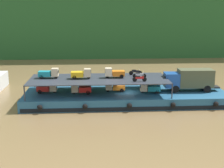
{
  "coord_description": "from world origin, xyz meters",
  "views": [
    {
      "loc": [
        -4.63,
        -42.37,
        12.68
      ],
      "look_at": [
        -1.95,
        0.0,
        2.7
      ],
      "focal_mm": 50.4,
      "sensor_mm": 36.0,
      "label": 1
    }
  ],
  "objects_px": {
    "motorcycle_upper_port": "(139,78)",
    "mini_truck_lower_aft": "(81,89)",
    "covered_lorry": "(190,79)",
    "mini_truck_lower_fore": "(150,88)",
    "mini_truck_upper_mid": "(81,74)",
    "cargo_barge": "(126,97)",
    "motorcycle_upper_stbd": "(135,72)",
    "mini_truck_upper_fore": "(114,73)",
    "mini_truck_upper_stern": "(49,73)",
    "motorcycle_upper_centre": "(139,75)",
    "mini_truck_lower_stern": "(47,88)",
    "mini_truck_lower_mid": "(115,87)"
  },
  "relations": [
    {
      "from": "mini_truck_lower_aft",
      "to": "motorcycle_upper_port",
      "type": "height_order",
      "value": "motorcycle_upper_port"
    },
    {
      "from": "mini_truck_lower_fore",
      "to": "mini_truck_upper_mid",
      "type": "distance_m",
      "value": 9.64
    },
    {
      "from": "mini_truck_lower_aft",
      "to": "motorcycle_upper_stbd",
      "type": "relative_size",
      "value": 1.46
    },
    {
      "from": "motorcycle_upper_stbd",
      "to": "mini_truck_lower_stern",
      "type": "bearing_deg",
      "value": -171.44
    },
    {
      "from": "mini_truck_lower_stern",
      "to": "motorcycle_upper_stbd",
      "type": "bearing_deg",
      "value": 8.56
    },
    {
      "from": "mini_truck_upper_stern",
      "to": "motorcycle_upper_stbd",
      "type": "bearing_deg",
      "value": 7.12
    },
    {
      "from": "cargo_barge",
      "to": "mini_truck_lower_mid",
      "type": "bearing_deg",
      "value": 161.29
    },
    {
      "from": "motorcycle_upper_port",
      "to": "motorcycle_upper_stbd",
      "type": "xyz_separation_m",
      "value": [
        0.06,
        4.47,
        0.0
      ]
    },
    {
      "from": "motorcycle_upper_port",
      "to": "mini_truck_lower_fore",
      "type": "bearing_deg",
      "value": 44.98
    },
    {
      "from": "mini_truck_upper_mid",
      "to": "motorcycle_upper_port",
      "type": "distance_m",
      "value": 8.04
    },
    {
      "from": "covered_lorry",
      "to": "mini_truck_upper_fore",
      "type": "relative_size",
      "value": 2.88
    },
    {
      "from": "mini_truck_upper_stern",
      "to": "mini_truck_upper_fore",
      "type": "height_order",
      "value": "same"
    },
    {
      "from": "cargo_barge",
      "to": "mini_truck_lower_fore",
      "type": "distance_m",
      "value": 3.59
    },
    {
      "from": "mini_truck_lower_fore",
      "to": "motorcycle_upper_centre",
      "type": "bearing_deg",
      "value": 159.32
    },
    {
      "from": "mini_truck_lower_stern",
      "to": "mini_truck_upper_stern",
      "type": "relative_size",
      "value": 1.0
    },
    {
      "from": "cargo_barge",
      "to": "mini_truck_lower_aft",
      "type": "height_order",
      "value": "mini_truck_lower_aft"
    },
    {
      "from": "covered_lorry",
      "to": "mini_truck_upper_stern",
      "type": "distance_m",
      "value": 19.8
    },
    {
      "from": "motorcycle_upper_port",
      "to": "motorcycle_upper_centre",
      "type": "bearing_deg",
      "value": 82.05
    },
    {
      "from": "mini_truck_lower_mid",
      "to": "mini_truck_lower_aft",
      "type": "bearing_deg",
      "value": -169.26
    },
    {
      "from": "mini_truck_upper_stern",
      "to": "motorcycle_upper_port",
      "type": "relative_size",
      "value": 1.47
    },
    {
      "from": "cargo_barge",
      "to": "mini_truck_upper_fore",
      "type": "height_order",
      "value": "mini_truck_upper_fore"
    },
    {
      "from": "mini_truck_upper_stern",
      "to": "motorcycle_upper_stbd",
      "type": "distance_m",
      "value": 12.35
    },
    {
      "from": "mini_truck_upper_fore",
      "to": "motorcycle_upper_stbd",
      "type": "relative_size",
      "value": 1.44
    },
    {
      "from": "mini_truck_lower_aft",
      "to": "mini_truck_upper_mid",
      "type": "xyz_separation_m",
      "value": [
        0.1,
        0.49,
        2.0
      ]
    },
    {
      "from": "covered_lorry",
      "to": "mini_truck_upper_mid",
      "type": "distance_m",
      "value": 15.3
    },
    {
      "from": "motorcycle_upper_stbd",
      "to": "covered_lorry",
      "type": "bearing_deg",
      "value": -14.86
    },
    {
      "from": "mini_truck_upper_fore",
      "to": "covered_lorry",
      "type": "bearing_deg",
      "value": -1.02
    },
    {
      "from": "covered_lorry",
      "to": "motorcycle_upper_port",
      "type": "xyz_separation_m",
      "value": [
        -7.58,
        -2.48,
        0.74
      ]
    },
    {
      "from": "mini_truck_lower_fore",
      "to": "motorcycle_upper_port",
      "type": "bearing_deg",
      "value": -135.02
    },
    {
      "from": "motorcycle_upper_port",
      "to": "covered_lorry",
      "type": "bearing_deg",
      "value": 18.12
    },
    {
      "from": "mini_truck_upper_mid",
      "to": "mini_truck_upper_fore",
      "type": "xyz_separation_m",
      "value": [
        4.57,
        0.36,
        0.0
      ]
    },
    {
      "from": "mini_truck_lower_stern",
      "to": "motorcycle_upper_port",
      "type": "xyz_separation_m",
      "value": [
        12.45,
        -2.59,
        1.74
      ]
    },
    {
      "from": "mini_truck_lower_stern",
      "to": "mini_truck_upper_stern",
      "type": "height_order",
      "value": "mini_truck_upper_stern"
    },
    {
      "from": "mini_truck_lower_stern",
      "to": "mini_truck_lower_mid",
      "type": "xyz_separation_m",
      "value": [
        9.4,
        0.14,
        0.0
      ]
    },
    {
      "from": "mini_truck_lower_fore",
      "to": "cargo_barge",
      "type": "bearing_deg",
      "value": 171.28
    },
    {
      "from": "mini_truck_upper_mid",
      "to": "covered_lorry",
      "type": "bearing_deg",
      "value": 0.62
    },
    {
      "from": "mini_truck_lower_mid",
      "to": "mini_truck_upper_fore",
      "type": "distance_m",
      "value": 2.0
    },
    {
      "from": "mini_truck_lower_mid",
      "to": "mini_truck_upper_mid",
      "type": "relative_size",
      "value": 1.01
    },
    {
      "from": "mini_truck_lower_stern",
      "to": "cargo_barge",
      "type": "bearing_deg",
      "value": -2.0
    },
    {
      "from": "motorcycle_upper_centre",
      "to": "motorcycle_upper_stbd",
      "type": "height_order",
      "value": "same"
    },
    {
      "from": "mini_truck_upper_stern",
      "to": "motorcycle_upper_centre",
      "type": "height_order",
      "value": "mini_truck_upper_stern"
    },
    {
      "from": "cargo_barge",
      "to": "mini_truck_lower_aft",
      "type": "xyz_separation_m",
      "value": [
        -6.26,
        -0.38,
        1.44
      ]
    },
    {
      "from": "mini_truck_upper_fore",
      "to": "motorcycle_upper_centre",
      "type": "xyz_separation_m",
      "value": [
        3.44,
        -0.43,
        -0.26
      ]
    },
    {
      "from": "motorcycle_upper_stbd",
      "to": "motorcycle_upper_port",
      "type": "bearing_deg",
      "value": -90.82
    },
    {
      "from": "mini_truck_lower_mid",
      "to": "motorcycle_upper_port",
      "type": "xyz_separation_m",
      "value": [
        3.06,
        -2.73,
        1.74
      ]
    },
    {
      "from": "mini_truck_lower_aft",
      "to": "mini_truck_upper_fore",
      "type": "xyz_separation_m",
      "value": [
        4.67,
        0.84,
        2.0
      ]
    },
    {
      "from": "covered_lorry",
      "to": "motorcycle_upper_centre",
      "type": "xyz_separation_m",
      "value": [
        -7.26,
        -0.24,
        0.74
      ]
    },
    {
      "from": "mini_truck_upper_fore",
      "to": "motorcycle_upper_stbd",
      "type": "height_order",
      "value": "mini_truck_upper_fore"
    },
    {
      "from": "mini_truck_lower_fore",
      "to": "motorcycle_upper_centre",
      "type": "height_order",
      "value": "motorcycle_upper_centre"
    },
    {
      "from": "motorcycle_upper_port",
      "to": "mini_truck_lower_aft",
      "type": "bearing_deg",
      "value": 166.82
    }
  ]
}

